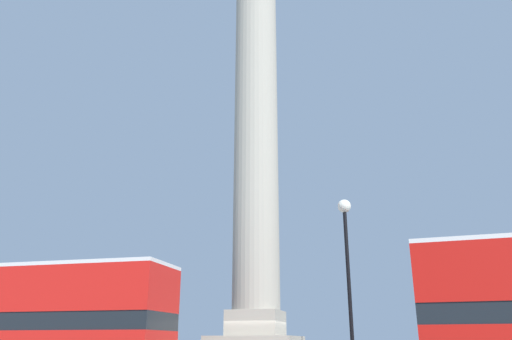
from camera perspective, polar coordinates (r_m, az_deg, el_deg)
monument_column at (r=22.63m, az=0.00°, el=2.99°), size 4.69×4.69×25.28m
bus_b at (r=19.40m, az=-26.32°, el=-15.47°), size 11.20×2.93×4.15m
street_lamp at (r=18.96m, az=10.46°, el=-10.81°), size 0.51×0.51×6.90m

